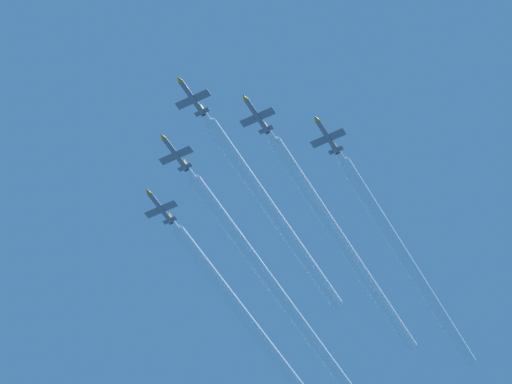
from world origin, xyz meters
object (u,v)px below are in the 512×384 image
Objects in this scene: jet_lead at (191,96)px; jet_outer_right at (159,207)px; jet_left_wingman at (256,114)px; jet_outer_left at (327,135)px; jet_right_wingman at (174,153)px.

jet_outer_right is (19.97, -20.64, -2.15)m from jet_lead.
jet_lead is 1.00× the size of jet_left_wingman.
jet_lead reaches higher than jet_left_wingman.
jet_lead is at bearing 134.05° from jet_outer_right.
jet_outer_left is 1.00× the size of jet_outer_right.
jet_left_wingman is at bearing -135.22° from jet_lead.
jet_outer_right is at bearing -45.95° from jet_lead.
jet_left_wingman reaches higher than jet_right_wingman.
jet_outer_right reaches higher than jet_outer_left.
jet_lead reaches higher than jet_outer_right.
jet_left_wingman is 19.85m from jet_right_wingman.
jet_outer_left is at bearing 179.75° from jet_outer_right.
jet_lead is 29.15m from jet_outer_left.
jet_right_wingman reaches higher than jet_outer_left.
jet_left_wingman is 1.00× the size of jet_outer_left.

